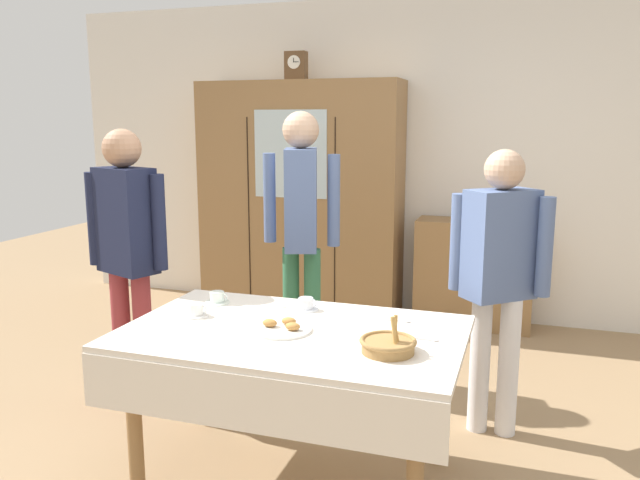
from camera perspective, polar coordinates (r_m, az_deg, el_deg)
ground_plane at (r=3.43m, az=-1.11°, el=-18.78°), size 12.00×12.00×0.00m
back_wall at (r=5.56m, az=8.04°, el=7.15°), size 6.40×0.10×2.70m
dining_table at (r=2.96m, az=-2.69°, el=-10.19°), size 1.56×0.98×0.74m
wall_cabinet at (r=5.55m, az=-1.81°, el=3.69°), size 1.76×0.46×2.01m
mantel_clock at (r=5.53m, az=-2.17°, el=15.36°), size 0.18×0.11×0.24m
bookshelf_low at (r=5.38m, az=13.64°, el=-2.97°), size 0.94×0.35×0.88m
book_stack at (r=5.29m, az=13.87°, el=2.04°), size 0.17×0.19×0.07m
tea_cup_mid_left at (r=3.24m, az=-1.26°, el=-5.82°), size 0.13×0.13×0.06m
tea_cup_center at (r=3.40m, az=-9.21°, el=-5.17°), size 0.13×0.13×0.06m
tea_cup_near_left at (r=3.20m, az=-11.06°, el=-6.25°), size 0.13×0.13×0.06m
bread_basket at (r=2.69m, az=6.15°, el=-9.33°), size 0.24×0.24×0.16m
pastry_plate at (r=2.95m, az=-3.44°, el=-7.88°), size 0.28×0.28×0.05m
spoon_front_edge at (r=2.86m, az=9.84°, el=-8.83°), size 0.12×0.02×0.01m
spoon_mid_left at (r=3.31m, az=-3.70°, el=-5.93°), size 0.12×0.02×0.01m
spoon_near_right at (r=3.09m, az=7.43°, el=-7.25°), size 0.12×0.02×0.01m
person_beside_shelf at (r=3.86m, az=-16.96°, el=-0.04°), size 0.52×0.32×1.64m
person_behind_table_left at (r=3.46m, az=15.81°, el=-2.31°), size 0.52×0.39×1.55m
person_near_right_end at (r=4.11m, az=-1.70°, el=2.08°), size 0.52×0.40×1.75m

